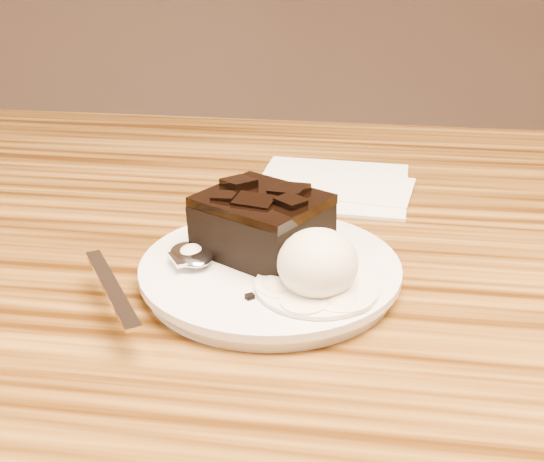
# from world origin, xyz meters

# --- Properties ---
(plate) EXTENTS (0.21, 0.21, 0.02)m
(plate) POSITION_xyz_m (-0.09, -0.08, 0.76)
(plate) COLOR silver
(plate) RESTS_ON dining_table
(brownie) EXTENTS (0.12, 0.11, 0.04)m
(brownie) POSITION_xyz_m (-0.09, -0.06, 0.79)
(brownie) COLOR black
(brownie) RESTS_ON plate
(ice_cream_scoop) EXTENTS (0.06, 0.06, 0.05)m
(ice_cream_scoop) POSITION_xyz_m (-0.05, -0.11, 0.79)
(ice_cream_scoop) COLOR silver
(ice_cream_scoop) RESTS_ON plate
(melt_puddle) EXTENTS (0.09, 0.09, 0.00)m
(melt_puddle) POSITION_xyz_m (-0.05, -0.11, 0.77)
(melt_puddle) COLOR silver
(melt_puddle) RESTS_ON plate
(spoon) EXTENTS (0.13, 0.17, 0.01)m
(spoon) POSITION_xyz_m (-0.15, -0.09, 0.77)
(spoon) COLOR silver
(spoon) RESTS_ON plate
(napkin) EXTENTS (0.17, 0.17, 0.01)m
(napkin) POSITION_xyz_m (-0.05, 0.14, 0.75)
(napkin) COLOR white
(napkin) RESTS_ON dining_table
(crumb_a) EXTENTS (0.01, 0.01, 0.00)m
(crumb_a) POSITION_xyz_m (-0.09, -0.13, 0.77)
(crumb_a) COLOR black
(crumb_a) RESTS_ON plate
(crumb_b) EXTENTS (0.01, 0.01, 0.00)m
(crumb_b) POSITION_xyz_m (-0.08, -0.11, 0.77)
(crumb_b) COLOR black
(crumb_b) RESTS_ON plate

